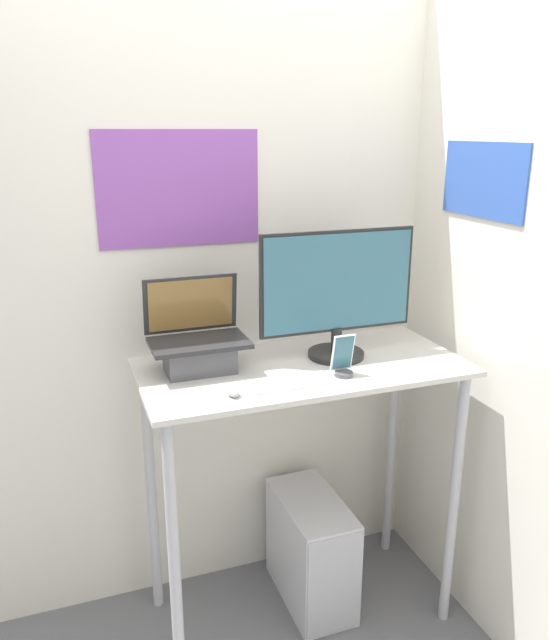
{
  "coord_description": "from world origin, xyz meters",
  "views": [
    {
      "loc": [
        -0.81,
        -1.67,
        1.9
      ],
      "look_at": [
        -0.11,
        0.28,
        1.27
      ],
      "focal_mm": 35.0,
      "sensor_mm": 36.0,
      "label": 1
    }
  ],
  "objects_px": {
    "cell_phone": "(343,361)",
    "computer_tower": "(311,550)",
    "mouse": "(233,392)",
    "monitor": "(337,295)",
    "laptop": "(198,346)",
    "keyboard": "(286,383)"
  },
  "relations": [
    {
      "from": "monitor",
      "to": "keyboard",
      "type": "bearing_deg",
      "value": -144.76
    },
    {
      "from": "cell_phone",
      "to": "laptop",
      "type": "bearing_deg",
      "value": 154.29
    },
    {
      "from": "cell_phone",
      "to": "mouse",
      "type": "bearing_deg",
      "value": -174.34
    },
    {
      "from": "laptop",
      "to": "computer_tower",
      "type": "bearing_deg",
      "value": -2.33
    },
    {
      "from": "laptop",
      "to": "computer_tower",
      "type": "height_order",
      "value": "laptop"
    },
    {
      "from": "monitor",
      "to": "mouse",
      "type": "bearing_deg",
      "value": -154.74
    },
    {
      "from": "monitor",
      "to": "keyboard",
      "type": "relative_size",
      "value": 1.99
    },
    {
      "from": "monitor",
      "to": "mouse",
      "type": "height_order",
      "value": "monitor"
    },
    {
      "from": "laptop",
      "to": "mouse",
      "type": "bearing_deg",
      "value": -78.92
    },
    {
      "from": "monitor",
      "to": "computer_tower",
      "type": "distance_m",
      "value": 1.1
    },
    {
      "from": "laptop",
      "to": "cell_phone",
      "type": "relative_size",
      "value": 2.28
    },
    {
      "from": "monitor",
      "to": "computer_tower",
      "type": "relative_size",
      "value": 1.29
    },
    {
      "from": "mouse",
      "to": "laptop",
      "type": "bearing_deg",
      "value": 101.08
    },
    {
      "from": "mouse",
      "to": "computer_tower",
      "type": "xyz_separation_m",
      "value": [
        0.39,
        0.24,
        -0.87
      ]
    },
    {
      "from": "laptop",
      "to": "monitor",
      "type": "xyz_separation_m",
      "value": [
        0.51,
        -0.04,
        0.15
      ]
    },
    {
      "from": "cell_phone",
      "to": "computer_tower",
      "type": "relative_size",
      "value": 0.32
    },
    {
      "from": "keyboard",
      "to": "computer_tower",
      "type": "distance_m",
      "value": 0.91
    },
    {
      "from": "computer_tower",
      "to": "cell_phone",
      "type": "bearing_deg",
      "value": -85.33
    },
    {
      "from": "monitor",
      "to": "computer_tower",
      "type": "height_order",
      "value": "monitor"
    },
    {
      "from": "laptop",
      "to": "keyboard",
      "type": "xyz_separation_m",
      "value": [
        0.24,
        -0.23,
        -0.08
      ]
    },
    {
      "from": "laptop",
      "to": "keyboard",
      "type": "height_order",
      "value": "laptop"
    },
    {
      "from": "mouse",
      "to": "cell_phone",
      "type": "distance_m",
      "value": 0.41
    }
  ]
}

